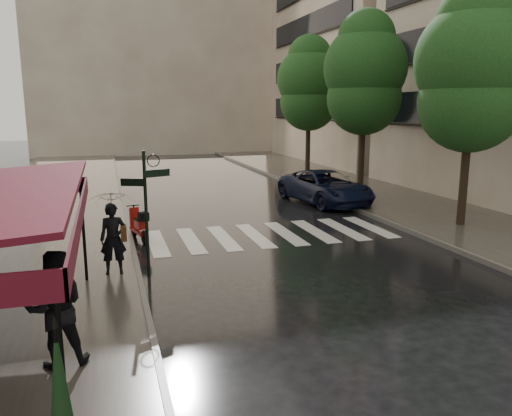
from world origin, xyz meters
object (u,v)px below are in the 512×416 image
pedestrian_with_umbrella (112,207)px  parked_car (325,187)px  scooter (139,226)px  pedestrian_terrace (56,309)px

pedestrian_with_umbrella → parked_car: bearing=42.1°
pedestrian_with_umbrella → parked_car: (9.00, 7.49, -1.07)m
pedestrian_with_umbrella → scooter: 3.72m
pedestrian_with_umbrella → parked_car: pedestrian_with_umbrella is taller
pedestrian_terrace → parked_car: size_ratio=0.37×
pedestrian_terrace → scooter: 7.93m
scooter → pedestrian_with_umbrella: bearing=-116.6°
parked_car → pedestrian_with_umbrella: bearing=-148.6°
pedestrian_with_umbrella → parked_car: 11.75m
scooter → parked_car: (8.18, 4.09, 0.22)m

